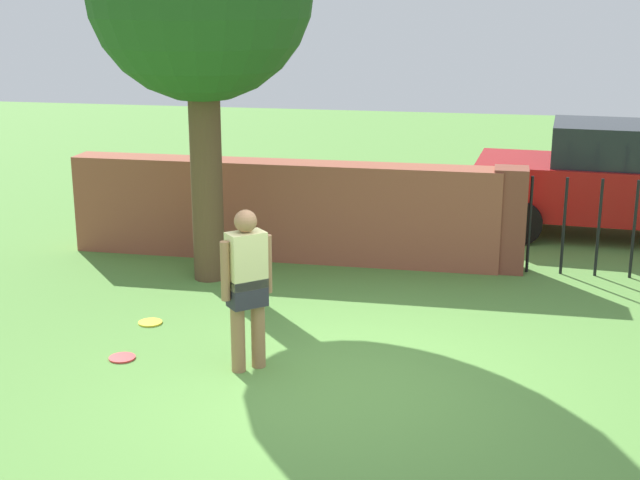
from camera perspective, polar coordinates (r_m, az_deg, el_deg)
ground_plane at (r=8.61m, az=1.21°, el=-9.13°), size 40.00×40.00×0.00m
brick_wall at (r=12.33m, az=-2.45°, el=1.91°), size 5.96×0.50×1.37m
person at (r=8.62m, az=-4.70°, el=-2.73°), size 0.43×0.40×1.62m
fence_gate at (r=12.10m, az=18.47°, el=0.91°), size 3.17×0.44×1.40m
car at (r=14.16m, az=18.58°, el=3.64°), size 4.32×2.18×1.72m
frisbee_red at (r=9.36m, az=-12.56°, el=-7.37°), size 0.27×0.27×0.02m
frisbee_yellow at (r=10.25m, az=-10.82°, el=-5.21°), size 0.27×0.27×0.02m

